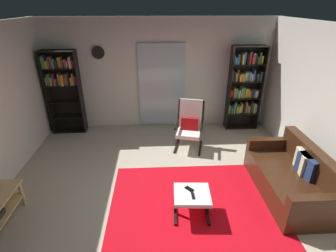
# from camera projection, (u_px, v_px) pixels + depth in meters

# --- Properties ---
(ground_plane) EXTENTS (7.02, 7.02, 0.00)m
(ground_plane) POSITION_uv_depth(u_px,v_px,m) (163.00, 202.00, 4.09)
(ground_plane) COLOR #B5A792
(wall_back) EXTENTS (5.60, 0.06, 2.60)m
(wall_back) POSITION_uv_depth(u_px,v_px,m) (158.00, 75.00, 6.13)
(wall_back) COLOR silver
(wall_back) RESTS_ON ground
(glass_door_panel) EXTENTS (1.10, 0.01, 2.00)m
(glass_door_panel) POSITION_uv_depth(u_px,v_px,m) (162.00, 86.00, 6.18)
(glass_door_panel) COLOR silver
(area_rug) EXTENTS (2.63, 2.12, 0.01)m
(area_rug) POSITION_uv_depth(u_px,v_px,m) (195.00, 206.00, 4.00)
(area_rug) COLOR red
(area_rug) RESTS_ON ground
(bookshelf_near_tv) EXTENTS (0.76, 0.30, 1.94)m
(bookshelf_near_tv) POSITION_uv_depth(u_px,v_px,m) (63.00, 85.00, 5.86)
(bookshelf_near_tv) COLOR black
(bookshelf_near_tv) RESTS_ON ground
(bookshelf_near_sofa) EXTENTS (0.77, 0.30, 2.01)m
(bookshelf_near_sofa) POSITION_uv_depth(u_px,v_px,m) (244.00, 86.00, 6.08)
(bookshelf_near_sofa) COLOR black
(bookshelf_near_sofa) RESTS_ON ground
(leather_sofa) EXTENTS (0.86, 1.71, 0.82)m
(leather_sofa) POSITION_uv_depth(u_px,v_px,m) (292.00, 178.00, 4.15)
(leather_sofa) COLOR #371D0F
(leather_sofa) RESTS_ON ground
(lounge_armchair) EXTENTS (0.70, 0.77, 1.02)m
(lounge_armchair) POSITION_uv_depth(u_px,v_px,m) (190.00, 123.00, 5.47)
(lounge_armchair) COLOR black
(lounge_armchair) RESTS_ON ground
(ottoman) EXTENTS (0.55, 0.51, 0.39)m
(ottoman) POSITION_uv_depth(u_px,v_px,m) (192.00, 197.00, 3.71)
(ottoman) COLOR white
(ottoman) RESTS_ON ground
(tv_remote) EXTENTS (0.04, 0.14, 0.02)m
(tv_remote) POSITION_uv_depth(u_px,v_px,m) (193.00, 195.00, 3.63)
(tv_remote) COLOR black
(tv_remote) RESTS_ON ottoman
(cell_phone) EXTENTS (0.14, 0.15, 0.01)m
(cell_phone) POSITION_uv_depth(u_px,v_px,m) (189.00, 189.00, 3.76)
(cell_phone) COLOR black
(cell_phone) RESTS_ON ottoman
(wall_clock) EXTENTS (0.29, 0.03, 0.29)m
(wall_clock) POSITION_uv_depth(u_px,v_px,m) (98.00, 53.00, 5.76)
(wall_clock) COLOR silver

